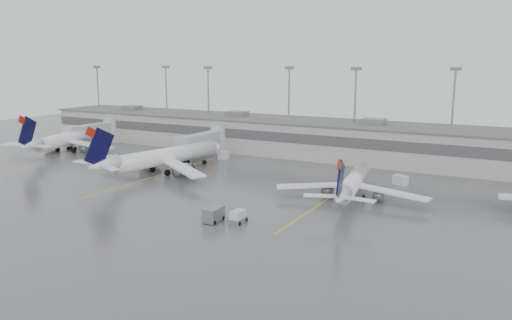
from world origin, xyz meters
The scene contains 18 objects.
ground centered at (0.00, 0.00, 0.00)m, with size 260.00×260.00×0.00m, color #4D4D4F.
terminal centered at (-0.01, 57.98, 4.17)m, with size 152.00×17.00×9.45m.
light_masts centered at (0.00, 63.75, 12.03)m, with size 142.40×8.00×20.60m.
jet_bridge_left centered at (-55.50, 45.72, 3.87)m, with size 4.00×17.20×7.00m.
jet_bridge_right centered at (-20.50, 45.72, 3.87)m, with size 4.00×17.20×7.00m.
stand_markings centered at (0.00, 24.00, 0.01)m, with size 105.25×40.00×0.01m.
jet_far_left centered at (-53.70, 33.01, 3.27)m, with size 28.26×32.05×10.54m.
jet_mid_left centered at (-17.89, 25.21, 3.39)m, with size 29.46×33.35×10.91m.
jet_mid_right centered at (20.99, 25.12, 2.75)m, with size 24.10×27.20×8.83m.
baggage_tug centered at (10.95, 5.89, 0.68)m, with size 1.80×2.73×1.74m.
baggage_cart centered at (7.75, 4.69, 1.06)m, with size 1.88×3.19×2.03m.
gse_uld_a centered at (-53.86, 43.07, 0.94)m, with size 2.66×1.77×1.89m, color silver.
gse_uld_b centered at (-15.24, 43.84, 0.88)m, with size 2.48×1.65×1.75m, color silver.
gse_uld_c centered at (25.64, 38.42, 0.87)m, with size 2.45×1.63×1.73m, color silver.
gse_loader centered at (-21.89, 43.40, 1.11)m, with size 2.23×3.57×2.23m, color slate.
cone_a centered at (-46.09, 32.75, 0.34)m, with size 0.43×0.43×0.68m, color #EA5A04.
cone_b centered at (-11.92, 34.83, 0.34)m, with size 0.43×0.43×0.68m, color #EA5A04.
cone_c centered at (17.23, 32.60, 0.38)m, with size 0.48×0.48×0.77m, color #EA5A04.
Camera 1 is at (44.44, -50.51, 21.77)m, focal length 35.00 mm.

